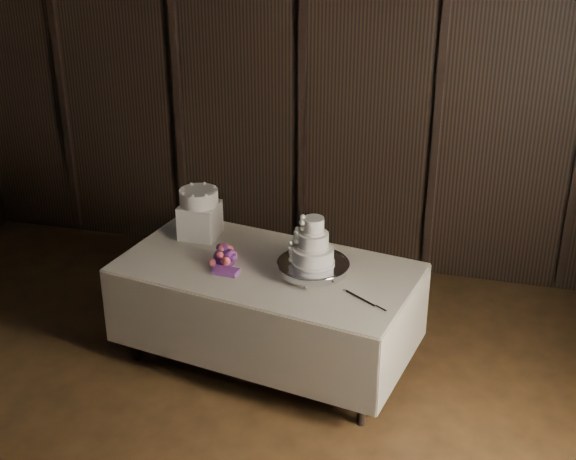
{
  "coord_description": "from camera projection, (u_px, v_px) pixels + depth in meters",
  "views": [
    {
      "loc": [
        1.54,
        -2.71,
        3.29
      ],
      "look_at": [
        0.31,
        1.87,
        1.05
      ],
      "focal_mm": 50.0,
      "sensor_mm": 36.0,
      "label": 1
    }
  ],
  "objects": [
    {
      "name": "display_table",
      "position": [
        267.0,
        310.0,
        5.55
      ],
      "size": [
        2.14,
        1.37,
        0.76
      ],
      "rotation": [
        0.0,
        0.0,
        -0.18
      ],
      "color": "beige",
      "rests_on": "ground"
    },
    {
      "name": "bouquet",
      "position": [
        224.0,
        256.0,
        5.41
      ],
      "size": [
        0.3,
        0.4,
        0.18
      ],
      "primitive_type": null,
      "rotation": [
        0.0,
        0.0,
        -0.07
      ],
      "color": "#BD4042",
      "rests_on": "display_table"
    },
    {
      "name": "cake_stand",
      "position": [
        313.0,
        269.0,
        5.28
      ],
      "size": [
        0.53,
        0.53,
        0.09
      ],
      "primitive_type": "cylinder",
      "rotation": [
        0.0,
        0.0,
        -0.09
      ],
      "color": "silver",
      "rests_on": "display_table"
    },
    {
      "name": "box_pedestal",
      "position": [
        200.0,
        220.0,
        5.78
      ],
      "size": [
        0.26,
        0.26,
        0.25
      ],
      "primitive_type": "cube",
      "rotation": [
        0.0,
        0.0,
        -0.01
      ],
      "color": "white",
      "rests_on": "display_table"
    },
    {
      "name": "wedding_cake",
      "position": [
        309.0,
        246.0,
        5.2
      ],
      "size": [
        0.3,
        0.27,
        0.32
      ],
      "rotation": [
        0.0,
        0.0,
        0.17
      ],
      "color": "white",
      "rests_on": "cake_stand"
    },
    {
      "name": "room",
      "position": [
        108.0,
        305.0,
        3.5
      ],
      "size": [
        6.08,
        7.08,
        3.08
      ],
      "color": "black",
      "rests_on": "ground"
    },
    {
      "name": "cake_knife",
      "position": [
        359.0,
        298.0,
        5.01
      ],
      "size": [
        0.32,
        0.23,
        0.01
      ],
      "primitive_type": "cube",
      "rotation": [
        0.0,
        0.0,
        -0.6
      ],
      "color": "silver",
      "rests_on": "display_table"
    },
    {
      "name": "small_cake",
      "position": [
        199.0,
        197.0,
        5.71
      ],
      "size": [
        0.34,
        0.34,
        0.11
      ],
      "primitive_type": "cylinder",
      "rotation": [
        0.0,
        0.0,
        -0.29
      ],
      "color": "white",
      "rests_on": "box_pedestal"
    }
  ]
}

